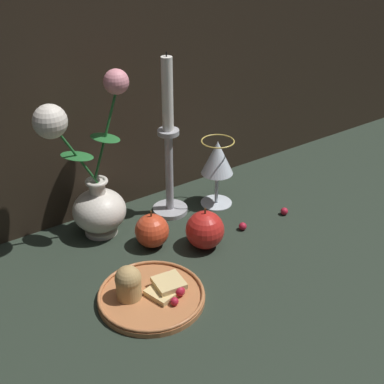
% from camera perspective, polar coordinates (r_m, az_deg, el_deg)
% --- Properties ---
extents(ground_plane, '(2.40, 2.40, 0.00)m').
position_cam_1_polar(ground_plane, '(1.11, 1.38, -5.09)').
color(ground_plane, '#232D23').
rests_on(ground_plane, ground).
extents(vase, '(0.20, 0.11, 0.34)m').
position_cam_1_polar(vase, '(1.09, -10.47, 0.53)').
color(vase, silver).
rests_on(vase, ground_plane).
extents(plate_with_pastries, '(0.19, 0.19, 0.07)m').
position_cam_1_polar(plate_with_pastries, '(0.96, -4.72, -10.62)').
color(plate_with_pastries, '#B77042').
rests_on(plate_with_pastries, ground_plane).
extents(wine_glass, '(0.07, 0.07, 0.16)m').
position_cam_1_polar(wine_glass, '(1.18, 2.72, 3.42)').
color(wine_glass, silver).
rests_on(wine_glass, ground_plane).
extents(candlestick, '(0.08, 0.08, 0.36)m').
position_cam_1_polar(candlestick, '(1.13, -2.59, 4.26)').
color(candlestick, '#A3A3A8').
rests_on(candlestick, ground_plane).
extents(apple_beside_vase, '(0.07, 0.07, 0.08)m').
position_cam_1_polar(apple_beside_vase, '(1.08, -4.29, -4.15)').
color(apple_beside_vase, '#D14223').
rests_on(apple_beside_vase, ground_plane).
extents(apple_near_glass, '(0.08, 0.08, 0.09)m').
position_cam_1_polar(apple_near_glass, '(1.07, 1.39, -4.06)').
color(apple_near_glass, red).
rests_on(apple_near_glass, ground_plane).
extents(berry_near_plate, '(0.02, 0.02, 0.02)m').
position_cam_1_polar(berry_near_plate, '(1.21, 9.82, -2.04)').
color(berry_near_plate, '#AD192D').
rests_on(berry_near_plate, ground_plane).
extents(berry_front_center, '(0.02, 0.02, 0.02)m').
position_cam_1_polar(berry_front_center, '(1.14, 5.43, -3.66)').
color(berry_front_center, '#AD192D').
rests_on(berry_front_center, ground_plane).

